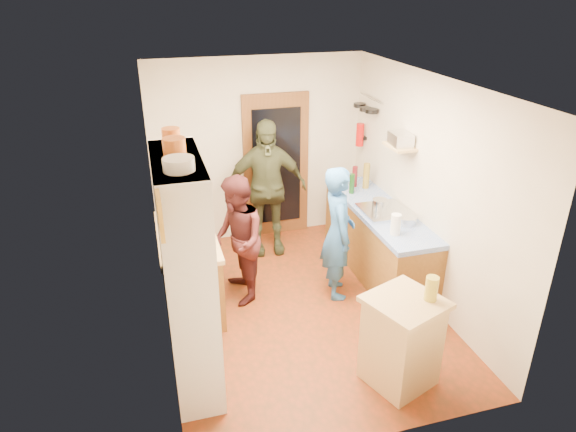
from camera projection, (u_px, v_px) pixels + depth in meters
name	position (u px, v px, depth m)	size (l,w,h in m)	color
floor	(299.00, 307.00, 6.05)	(3.00, 4.00, 0.02)	maroon
ceiling	(302.00, 81.00, 4.94)	(3.00, 4.00, 0.02)	silver
wall_back	(258.00, 150.00, 7.25)	(3.00, 0.02, 2.60)	beige
wall_front	(382.00, 311.00, 3.74)	(3.00, 0.02, 2.60)	beige
wall_left	(156.00, 222.00, 5.12)	(0.02, 4.00, 2.60)	beige
wall_right	(426.00, 190.00, 5.87)	(0.02, 4.00, 2.60)	beige
door_frame	(276.00, 166.00, 7.38)	(0.95, 0.06, 2.10)	brown
door_glass	(277.00, 167.00, 7.35)	(0.70, 0.02, 1.70)	black
hutch_body	(187.00, 276.00, 4.56)	(0.40, 1.20, 2.20)	silver
hutch_top_shelf	(176.00, 161.00, 4.10)	(0.40, 1.14, 0.04)	silver
plate_stack	(179.00, 164.00, 3.81)	(0.24, 0.24, 0.10)	white
orange_pot_a	(174.00, 147.00, 4.12)	(0.19, 0.19, 0.15)	orange
orange_pot_b	(171.00, 136.00, 4.42)	(0.16, 0.16, 0.14)	orange
left_counter_base	(189.00, 270.00, 5.95)	(0.60, 1.40, 0.85)	brown
left_counter_top	(186.00, 236.00, 5.77)	(0.64, 1.44, 0.05)	tan
toaster	(195.00, 243.00, 5.34)	(0.27, 0.18, 0.20)	white
kettle	(182.00, 234.00, 5.55)	(0.17, 0.17, 0.19)	white
orange_bowl	(192.00, 225.00, 5.85)	(0.22, 0.22, 0.10)	orange
chopping_board	(183.00, 213.00, 6.23)	(0.30, 0.22, 0.03)	tan
right_counter_base	(377.00, 242.00, 6.60)	(0.60, 2.20, 0.84)	brown
right_counter_top	(380.00, 210.00, 6.41)	(0.62, 2.22, 0.06)	#0F41B8
hob	(385.00, 211.00, 6.27)	(0.55, 0.58, 0.04)	silver
pot_on_hob	(380.00, 204.00, 6.27)	(0.19, 0.19, 0.12)	silver
bottle_a	(352.00, 184.00, 6.80)	(0.07, 0.07, 0.27)	#143F14
bottle_b	(355.00, 177.00, 7.01)	(0.07, 0.07, 0.29)	#591419
bottle_c	(366.00, 176.00, 6.95)	(0.09, 0.09, 0.35)	olive
paper_towel	(396.00, 225.00, 5.70)	(0.11, 0.11, 0.24)	white
mixing_bowl	(406.00, 220.00, 5.98)	(0.24, 0.24, 0.09)	silver
island_base	(401.00, 343.00, 4.75)	(0.55, 0.55, 0.86)	tan
island_top	(406.00, 302.00, 4.56)	(0.62, 0.62, 0.05)	tan
cutting_board	(398.00, 301.00, 4.57)	(0.35, 0.28, 0.02)	white
oil_jar	(431.00, 288.00, 4.52)	(0.11, 0.11, 0.23)	#AD9E2D
pan_rail	(371.00, 98.00, 6.88)	(0.02, 0.02, 0.65)	silver
pan_hang_a	(372.00, 111.00, 6.76)	(0.18, 0.18, 0.05)	black
pan_hang_b	(365.00, 109.00, 6.95)	(0.16, 0.16, 0.05)	black
pan_hang_c	(360.00, 105.00, 7.12)	(0.17, 0.17, 0.05)	black
wall_shelf	(400.00, 147.00, 6.06)	(0.26, 0.42, 0.03)	tan
radio	(401.00, 139.00, 6.02)	(0.22, 0.30, 0.15)	silver
ext_bracket	(364.00, 138.00, 7.28)	(0.06, 0.10, 0.04)	black
fire_extinguisher	(360.00, 135.00, 7.25)	(0.11, 0.11, 0.32)	red
picture_frame	(160.00, 216.00, 3.46)	(0.03, 0.25, 0.30)	gold
person_hob	(341.00, 234.00, 5.96)	(0.59, 0.39, 1.62)	#2B5FA6
person_left	(239.00, 239.00, 5.93)	(0.75, 0.58, 1.54)	#401819
person_back	(267.00, 188.00, 6.91)	(1.10, 0.46, 1.88)	#363A23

